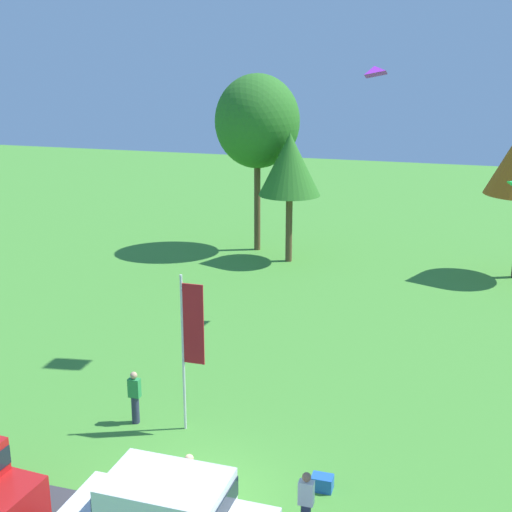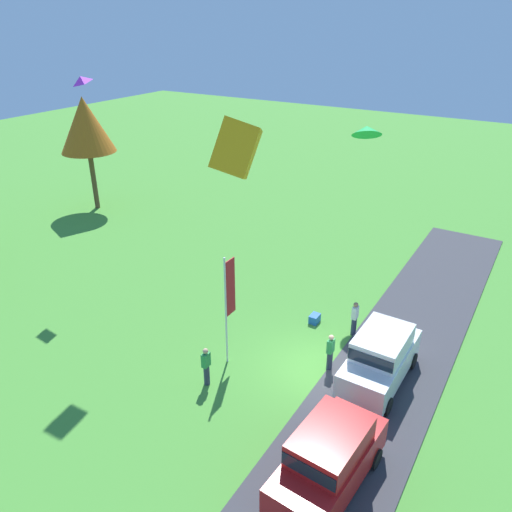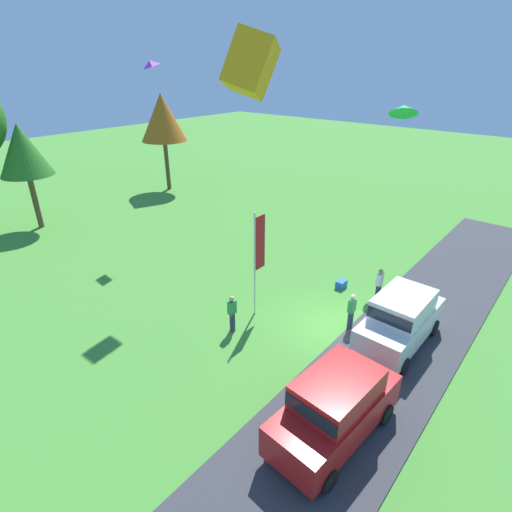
% 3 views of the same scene
% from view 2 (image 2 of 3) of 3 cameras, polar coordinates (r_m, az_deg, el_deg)
% --- Properties ---
extents(ground_plane, '(120.00, 120.00, 0.00)m').
position_cam_2_polar(ground_plane, '(21.47, 6.03, -12.54)').
color(ground_plane, '#478E33').
extents(pavement_strip, '(36.00, 4.40, 0.06)m').
position_cam_2_polar(pavement_strip, '(20.71, 13.62, -14.85)').
color(pavement_strip, '#38383D').
rests_on(pavement_strip, ground).
extents(car_suv_by_flagpole, '(4.72, 2.31, 2.28)m').
position_cam_2_polar(car_suv_by_flagpole, '(16.35, 8.34, -21.77)').
color(car_suv_by_flagpole, red).
rests_on(car_suv_by_flagpole, ground).
extents(car_suv_mid_row, '(4.63, 2.11, 2.28)m').
position_cam_2_polar(car_suv_mid_row, '(20.43, 14.06, -10.99)').
color(car_suv_mid_row, white).
rests_on(car_suv_mid_row, ground).
extents(person_on_lawn, '(0.36, 0.24, 1.71)m').
position_cam_2_polar(person_on_lawn, '(23.21, 11.20, -7.00)').
color(person_on_lawn, '#2D334C').
rests_on(person_on_lawn, ground).
extents(person_watching_sky, '(0.36, 0.24, 1.71)m').
position_cam_2_polar(person_watching_sky, '(20.11, -5.71, -12.41)').
color(person_watching_sky, '#2D334C').
rests_on(person_watching_sky, ground).
extents(person_beside_suv, '(0.36, 0.24, 1.71)m').
position_cam_2_polar(person_beside_suv, '(20.94, 8.48, -10.82)').
color(person_beside_suv, '#2D334C').
rests_on(person_beside_suv, ground).
extents(tree_left_of_center, '(3.86, 3.86, 8.15)m').
position_cam_2_polar(tree_left_of_center, '(38.35, -18.89, 13.96)').
color(tree_left_of_center, brown).
rests_on(tree_left_of_center, ground).
extents(flag_banner, '(0.71, 0.08, 4.92)m').
position_cam_2_polar(flag_banner, '(20.11, -3.13, -4.55)').
color(flag_banner, silver).
rests_on(flag_banner, ground).
extents(cooler_box, '(0.56, 0.40, 0.40)m').
position_cam_2_polar(cooler_box, '(24.15, 6.72, -7.11)').
color(cooler_box, blue).
rests_on(cooler_box, ground).
extents(kite_delta_near_flag, '(1.99, 1.97, 1.06)m').
position_cam_2_polar(kite_delta_near_flag, '(25.00, 12.54, 13.83)').
color(kite_delta_near_flag, green).
extents(kite_box_mid_center, '(1.56, 1.36, 1.66)m').
position_cam_2_polar(kite_box_mid_center, '(12.34, -2.30, 12.16)').
color(kite_box_mid_center, orange).
extents(kite_diamond_topmost, '(1.23, 1.26, 0.56)m').
position_cam_2_polar(kite_diamond_topmost, '(27.62, -19.42, 18.46)').
color(kite_diamond_topmost, purple).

